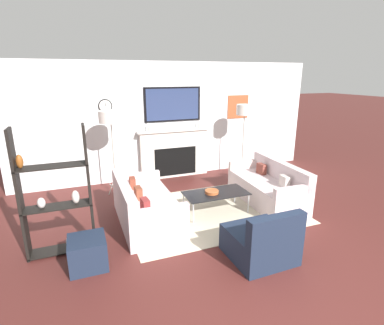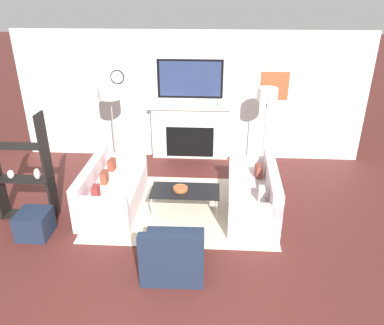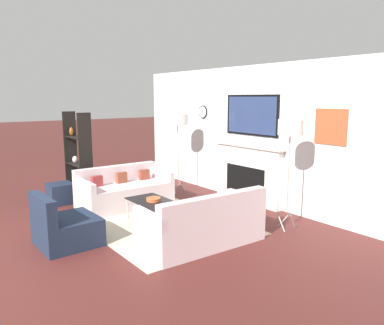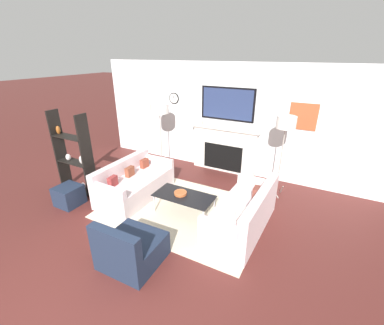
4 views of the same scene
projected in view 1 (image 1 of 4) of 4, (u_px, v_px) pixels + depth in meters
name	position (u px, v px, depth m)	size (l,w,h in m)	color
fireplace_wall	(173.00, 126.00, 7.13)	(7.31, 0.28, 2.70)	silver
area_rug	(211.00, 211.00, 5.49)	(3.05, 2.21, 0.01)	beige
couch_left	(145.00, 207.00, 4.99)	(0.88, 1.72, 0.76)	silver
couch_right	(268.00, 188.00, 5.83)	(0.84, 1.80, 0.79)	silver
armchair	(261.00, 242.00, 4.02)	(0.82, 0.82, 0.77)	#1C273C
coffee_table	(216.00, 194.00, 5.34)	(1.14, 0.57, 0.38)	black
decorative_bowl	(212.00, 192.00, 5.30)	(0.25, 0.25, 0.06)	#B95A2C
floor_lamp_left	(111.00, 118.00, 5.84)	(0.46, 0.46, 1.74)	#9E998E
floor_lamp_right	(245.00, 111.00, 6.88)	(0.38, 0.38, 1.76)	#9E998E
shelf_unit	(56.00, 197.00, 4.03)	(0.90, 0.28, 1.79)	black
ottoman	(88.00, 253.00, 3.86)	(0.47, 0.47, 0.40)	#1C273C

